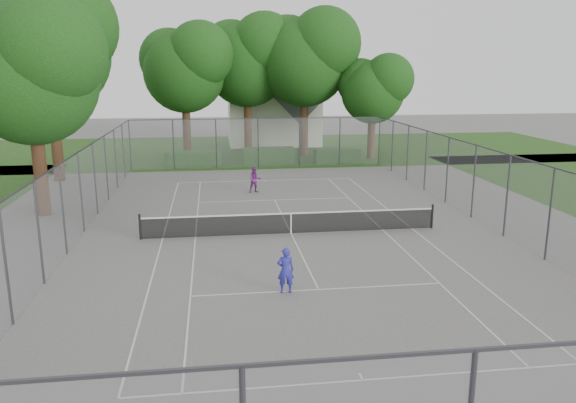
{
  "coord_description": "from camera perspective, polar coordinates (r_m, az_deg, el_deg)",
  "views": [
    {
      "loc": [
        -3.27,
        -23.18,
        7.03
      ],
      "look_at": [
        0.0,
        1.0,
        1.2
      ],
      "focal_mm": 35.0,
      "sensor_mm": 36.0,
      "label": 1
    }
  ],
  "objects": [
    {
      "name": "hedge_left",
      "position": [
        42.11,
        -9.6,
        4.35
      ],
      "size": [
        4.09,
        1.23,
        1.02
      ],
      "primitive_type": "cube",
      "color": "#214D18",
      "rests_on": "ground"
    },
    {
      "name": "court_markings",
      "position": [
        24.44,
        0.31,
        -3.26
      ],
      "size": [
        11.03,
        23.83,
        0.01
      ],
      "color": "silver",
      "rests_on": "ground"
    },
    {
      "name": "house",
      "position": [
        53.27,
        -1.52,
        10.33
      ],
      "size": [
        8.28,
        6.42,
        10.31
      ],
      "color": "silver",
      "rests_on": "ground"
    },
    {
      "name": "tree_side_front",
      "position": [
        29.13,
        -24.65,
        12.34
      ],
      "size": [
        7.16,
        6.54,
        10.3
      ],
      "color": "#3E2416",
      "rests_on": "ground"
    },
    {
      "name": "tree_side_back",
      "position": [
        38.16,
        -23.17,
        14.65
      ],
      "size": [
        8.63,
        7.88,
        12.41
      ],
      "color": "#3E2416",
      "rests_on": "ground"
    },
    {
      "name": "woman_player",
      "position": [
        32.37,
        -3.38,
        2.22
      ],
      "size": [
        0.8,
        0.66,
        1.5
      ],
      "primitive_type": "imported",
      "rotation": [
        0.0,
        0.0,
        0.14
      ],
      "color": "#79297D",
      "rests_on": "ground"
    },
    {
      "name": "tennis_net",
      "position": [
        24.3,
        0.32,
        -2.12
      ],
      "size": [
        12.87,
        0.1,
        1.1
      ],
      "color": "black",
      "rests_on": "ground"
    },
    {
      "name": "ground",
      "position": [
        24.44,
        0.31,
        -3.28
      ],
      "size": [
        120.0,
        120.0,
        0.0
      ],
      "primitive_type": "plane",
      "color": "#605E5C",
      "rests_on": "ground"
    },
    {
      "name": "tree_far_midright",
      "position": [
        46.17,
        1.84,
        14.7
      ],
      "size": [
        8.15,
        7.44,
        11.71
      ],
      "color": "#3E2416",
      "rests_on": "ground"
    },
    {
      "name": "tree_far_right",
      "position": [
        44.96,
        8.74,
        11.45
      ],
      "size": [
        5.67,
        5.17,
        8.14
      ],
      "color": "#3E2416",
      "rests_on": "ground"
    },
    {
      "name": "girl_player",
      "position": [
        17.99,
        -0.25,
        -6.99
      ],
      "size": [
        0.56,
        0.37,
        1.5
      ],
      "primitive_type": "imported",
      "rotation": [
        0.0,
        0.0,
        3.12
      ],
      "color": "#2C2BA3",
      "rests_on": "ground"
    },
    {
      "name": "grass_far",
      "position": [
        49.79,
        -3.87,
        5.29
      ],
      "size": [
        60.0,
        20.0,
        0.0
      ],
      "primitive_type": "cube",
      "color": "#1F4213",
      "rests_on": "ground"
    },
    {
      "name": "tree_far_midleft",
      "position": [
        47.48,
        -4.07,
        14.41
      ],
      "size": [
        7.96,
        7.27,
        11.44
      ],
      "color": "#3E2416",
      "rests_on": "ground"
    },
    {
      "name": "hedge_right",
      "position": [
        42.8,
        5.01,
        4.63
      ],
      "size": [
        3.42,
        1.25,
        1.03
      ],
      "primitive_type": "cube",
      "color": "#214D18",
      "rests_on": "ground"
    },
    {
      "name": "tree_far_left",
      "position": [
        45.52,
        -10.4,
        13.51
      ],
      "size": [
        7.35,
        6.71,
        10.57
      ],
      "color": "#3E2416",
      "rests_on": "ground"
    },
    {
      "name": "perimeter_fence",
      "position": [
        23.99,
        0.32,
        0.87
      ],
      "size": [
        18.08,
        34.08,
        3.52
      ],
      "color": "#38383D",
      "rests_on": "ground"
    },
    {
      "name": "hedge_mid",
      "position": [
        42.39,
        -1.98,
        4.7
      ],
      "size": [
        3.8,
        1.09,
        1.19
      ],
      "primitive_type": "cube",
      "color": "#214D18",
      "rests_on": "ground"
    }
  ]
}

